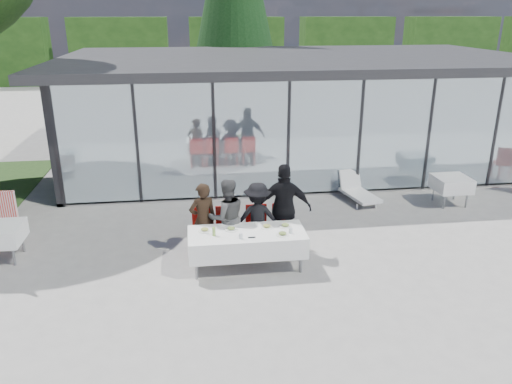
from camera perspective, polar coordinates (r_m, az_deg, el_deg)
The scene contains 24 objects.
ground at distance 9.85m, azimuth 2.15°, elevation -8.90°, with size 90.00×90.00×0.00m, color #9B9893.
pavilion at distance 17.23m, azimuth 4.27°, elevation 11.19°, with size 14.80×8.80×3.44m.
treeline at distance 36.59m, azimuth -8.77°, elevation 15.72°, with size 62.50×2.00×4.40m.
dining_table at distance 9.72m, azimuth -1.05°, elevation -5.75°, with size 2.26×0.96×0.75m.
diner_a at distance 10.15m, azimuth -6.08°, elevation -3.18°, with size 0.57×0.57×1.57m, color black.
diner_chair_a at distance 10.35m, azimuth -6.05°, elevation -4.20°, with size 0.44×0.44×0.97m.
diner_b at distance 10.16m, azimuth -3.34°, elevation -2.90°, with size 0.79×0.79×1.63m, color #505050.
diner_chair_b at distance 10.37m, azimuth -3.35°, elevation -4.07°, with size 0.44×0.44×0.97m.
diner_c at distance 10.24m, azimuth 0.18°, elevation -2.99°, with size 0.98×0.98×1.52m, color black.
diner_chair_c at distance 10.43m, azimuth 0.09°, elevation -3.89°, with size 0.44×0.44×0.97m.
diner_d at distance 10.26m, azimuth 3.28°, elevation -1.89°, with size 1.10×1.10×1.88m, color black.
diner_chair_d at distance 10.51m, azimuth 3.13°, elevation -3.72°, with size 0.44×0.44×0.97m.
plate_a at distance 9.72m, azimuth -5.88°, elevation -4.32°, with size 0.25×0.25×0.07m.
plate_b at distance 9.72m, azimuth -2.86°, elevation -4.22°, with size 0.25×0.25×0.07m.
plate_c at distance 9.82m, azimuth 1.23°, elevation -3.95°, with size 0.25×0.25×0.07m.
plate_d at distance 9.87m, azimuth 3.37°, elevation -3.83°, with size 0.25×0.25×0.07m.
plate_extra at distance 9.51m, azimuth 3.05°, elevation -4.80°, with size 0.25×0.25×0.07m.
juice_bottle at distance 9.48m, azimuth -4.83°, elevation -4.53°, with size 0.06×0.06×0.17m, color #8FC050.
drinking_glasses at distance 9.46m, azimuth 1.15°, elevation -4.75°, with size 1.04×0.19×0.10m.
folded_eyeglasses at distance 9.40m, azimuth -0.49°, elevation -5.21°, with size 0.14×0.03×0.01m, color black.
spare_table_left at distance 11.24m, azimuth -27.23°, elevation -4.33°, with size 0.86×0.86×0.74m.
spare_table_right at distance 13.85m, azimuth 21.42°, elevation 0.88°, with size 0.86×0.86×0.74m.
spare_chair_b at distance 14.49m, azimuth 14.83°, elevation 2.35°, with size 0.61×0.61×0.97m.
lounger at distance 13.58m, azimuth 11.44°, elevation 0.21°, with size 0.87×1.43×0.72m.
Camera 1 is at (-1.52, -8.50, 4.75)m, focal length 35.00 mm.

